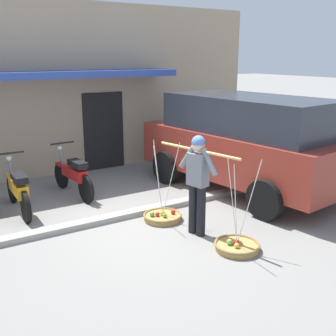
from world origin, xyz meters
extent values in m
plane|color=gray|center=(0.00, 0.00, 0.00)|extent=(90.00, 90.00, 0.00)
cube|color=gray|center=(0.00, 0.70, 0.05)|extent=(20.00, 0.24, 0.10)
cylinder|color=black|center=(0.45, -0.70, 0.43)|extent=(0.15, 0.15, 0.86)
cylinder|color=black|center=(0.42, -0.52, 0.43)|extent=(0.15, 0.15, 0.86)
cube|color=slate|center=(0.44, -0.61, 1.13)|extent=(0.27, 0.37, 0.54)
sphere|color=#E0B78E|center=(0.44, -0.61, 1.53)|extent=(0.21, 0.21, 0.21)
sphere|color=#4C70B2|center=(0.44, -0.61, 1.58)|extent=(0.22, 0.22, 0.22)
cylinder|color=slate|center=(0.49, -0.84, 1.30)|extent=(0.16, 0.35, 0.43)
cylinder|color=slate|center=(0.39, -0.37, 1.30)|extent=(0.16, 0.35, 0.43)
cylinder|color=tan|center=(0.44, -0.61, 1.45)|extent=(0.39, 1.66, 0.04)
cylinder|color=#B2894C|center=(0.61, -1.44, 0.04)|extent=(0.67, 0.67, 0.09)
torus|color=olive|center=(0.61, -1.44, 0.10)|extent=(0.72, 0.72, 0.05)
sphere|color=#73B143|center=(0.51, -1.38, 0.14)|extent=(0.10, 0.10, 0.10)
sphere|color=gold|center=(0.53, -1.52, 0.13)|extent=(0.08, 0.08, 0.08)
sphere|color=#B3211C|center=(0.59, -1.45, 0.13)|extent=(0.08, 0.08, 0.08)
cylinder|color=silver|center=(0.61, -1.28, 0.77)|extent=(0.01, 0.32, 1.36)
cylinder|color=silver|center=(0.48, -1.51, 0.77)|extent=(0.28, 0.17, 1.36)
cylinder|color=silver|center=(0.74, -1.51, 0.77)|extent=(0.28, 0.17, 1.36)
cylinder|color=#B2894C|center=(0.26, 0.22, 0.04)|extent=(0.67, 0.67, 0.09)
torus|color=olive|center=(0.26, 0.22, 0.10)|extent=(0.72, 0.72, 0.05)
sphere|color=#AF201B|center=(0.45, 0.16, 0.13)|extent=(0.09, 0.09, 0.09)
sphere|color=#70AD42|center=(0.24, 0.10, 0.13)|extent=(0.08, 0.08, 0.08)
sphere|color=#67A03D|center=(0.07, 0.27, 0.14)|extent=(0.09, 0.09, 0.09)
sphere|color=red|center=(0.16, 0.22, 0.13)|extent=(0.08, 0.08, 0.08)
sphere|color=yellow|center=(0.26, 0.21, 0.14)|extent=(0.09, 0.09, 0.09)
cylinder|color=silver|center=(0.26, 0.37, 0.77)|extent=(0.01, 0.32, 1.36)
cylinder|color=silver|center=(0.13, 0.14, 0.77)|extent=(0.28, 0.17, 1.36)
cylinder|color=silver|center=(0.39, 0.14, 0.77)|extent=(0.28, 0.17, 1.36)
cylinder|color=black|center=(-1.86, 2.68, 0.29)|extent=(0.09, 0.58, 0.58)
cylinder|color=black|center=(-1.88, 1.44, 0.29)|extent=(0.09, 0.58, 0.58)
cube|color=orange|center=(-1.86, 2.68, 0.55)|extent=(0.15, 0.28, 0.06)
cube|color=orange|center=(-1.87, 1.96, 0.51)|extent=(0.22, 0.90, 0.24)
cube|color=black|center=(-1.87, 1.78, 0.75)|extent=(0.23, 0.56, 0.12)
cylinder|color=slate|center=(-1.86, 2.58, 0.68)|extent=(0.07, 0.30, 0.76)
cylinder|color=black|center=(-1.86, 2.50, 1.07)|extent=(0.54, 0.05, 0.04)
sphere|color=silver|center=(-1.86, 2.66, 0.93)|extent=(0.11, 0.11, 0.11)
cylinder|color=black|center=(-0.69, 3.09, 0.29)|extent=(0.13, 0.58, 0.58)
cylinder|color=black|center=(-0.57, 1.85, 0.29)|extent=(0.13, 0.58, 0.58)
cube|color=red|center=(-0.69, 3.09, 0.55)|extent=(0.17, 0.29, 0.06)
cube|color=red|center=(-0.62, 2.37, 0.51)|extent=(0.28, 0.91, 0.24)
cube|color=black|center=(-0.61, 2.19, 0.75)|extent=(0.27, 0.58, 0.12)
cylinder|color=slate|center=(-0.68, 2.99, 0.68)|extent=(0.09, 0.30, 0.76)
cylinder|color=black|center=(-0.67, 2.91, 1.07)|extent=(0.54, 0.09, 0.04)
sphere|color=silver|center=(-0.69, 3.07, 0.93)|extent=(0.11, 0.11, 0.11)
cube|color=maroon|center=(2.66, 0.81, 0.86)|extent=(2.45, 4.89, 0.96)
cube|color=#282D38|center=(2.67, 0.66, 1.72)|extent=(2.13, 3.84, 0.76)
cube|color=black|center=(2.37, 3.20, 0.68)|extent=(1.62, 0.29, 0.44)
cylinder|color=black|center=(1.54, 2.14, 0.38)|extent=(0.35, 0.79, 0.76)
cylinder|color=black|center=(3.43, 2.37, 0.38)|extent=(0.35, 0.79, 0.76)
cylinder|color=black|center=(1.89, -0.75, 0.38)|extent=(0.35, 0.79, 0.76)
cylinder|color=black|center=(3.77, -0.53, 0.38)|extent=(0.35, 0.79, 0.76)
cube|color=silver|center=(2.37, 3.16, 0.50)|extent=(0.44, 0.07, 0.12)
cube|color=tan|center=(-1.11, 6.66, 2.10)|extent=(13.00, 5.00, 4.20)
cube|color=#334CA3|center=(-1.11, 3.66, 2.50)|extent=(7.15, 1.00, 0.16)
cube|color=black|center=(0.84, 4.14, 1.00)|extent=(1.10, 0.06, 2.00)
camera|label=1|loc=(-3.42, -5.87, 2.94)|focal=44.37mm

